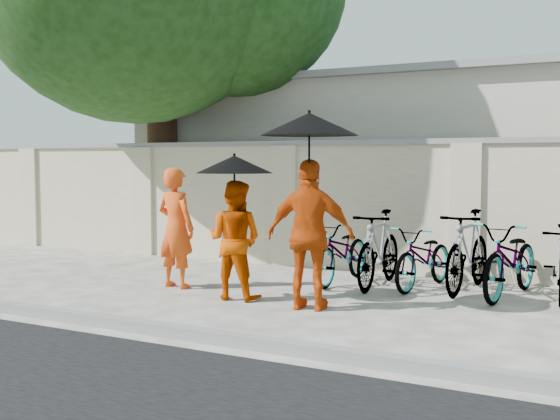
% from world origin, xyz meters
% --- Properties ---
extents(ground, '(80.00, 80.00, 0.00)m').
position_xyz_m(ground, '(0.00, 0.00, 0.00)').
color(ground, beige).
extents(kerb, '(40.00, 0.16, 0.12)m').
position_xyz_m(kerb, '(0.00, -1.70, 0.06)').
color(kerb, slate).
rests_on(kerb, ground).
extents(compound_wall, '(20.00, 0.30, 2.00)m').
position_xyz_m(compound_wall, '(1.00, 3.20, 1.00)').
color(compound_wall, beige).
rests_on(compound_wall, ground).
extents(building_behind, '(14.00, 6.00, 3.20)m').
position_xyz_m(building_behind, '(2.00, 7.00, 1.60)').
color(building_behind, '#B6B3A8').
rests_on(building_behind, ground).
extents(monk_left, '(0.65, 0.46, 1.66)m').
position_xyz_m(monk_left, '(-1.35, 0.53, 0.83)').
color(monk_left, '#DF4811').
rests_on(monk_left, ground).
extents(monk_center, '(0.77, 0.62, 1.50)m').
position_xyz_m(monk_center, '(-0.22, 0.24, 0.75)').
color(monk_center, '#BB3E00').
rests_on(monk_center, ground).
extents(parasol_center, '(0.96, 0.96, 0.96)m').
position_xyz_m(parasol_center, '(-0.17, 0.16, 1.70)').
color(parasol_center, black).
rests_on(parasol_center, ground).
extents(monk_right, '(1.10, 0.60, 1.77)m').
position_xyz_m(monk_right, '(0.91, 0.11, 0.89)').
color(monk_right, '#BC3D08').
rests_on(monk_right, ground).
extents(parasol_right, '(1.13, 1.13, 1.30)m').
position_xyz_m(parasol_right, '(0.93, 0.03, 2.17)').
color(parasol_right, black).
rests_on(parasol_right, ground).
extents(bike_0, '(0.60, 1.71, 0.90)m').
position_xyz_m(bike_0, '(0.52, 1.97, 0.45)').
color(bike_0, slate).
rests_on(bike_0, ground).
extents(bike_1, '(0.59, 1.80, 1.07)m').
position_xyz_m(bike_1, '(1.10, 1.88, 0.53)').
color(bike_1, slate).
rests_on(bike_1, ground).
extents(bike_2, '(0.79, 1.71, 0.86)m').
position_xyz_m(bike_2, '(1.68, 2.09, 0.43)').
color(bike_2, slate).
rests_on(bike_2, ground).
extents(bike_3, '(0.61, 1.85, 1.10)m').
position_xyz_m(bike_3, '(2.26, 2.11, 0.55)').
color(bike_3, slate).
rests_on(bike_3, ground).
extents(bike_4, '(0.89, 1.94, 0.98)m').
position_xyz_m(bike_4, '(2.85, 2.01, 0.49)').
color(bike_4, slate).
rests_on(bike_4, ground).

